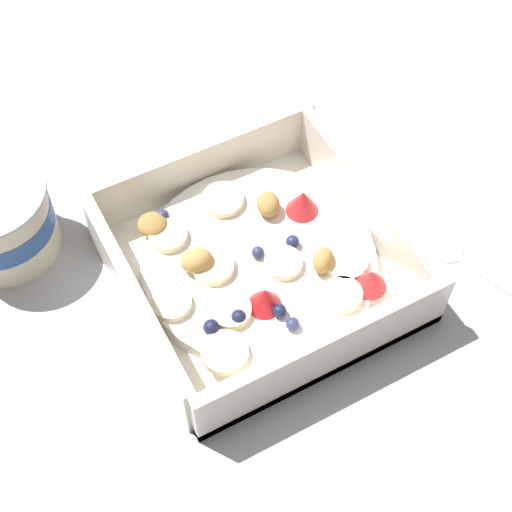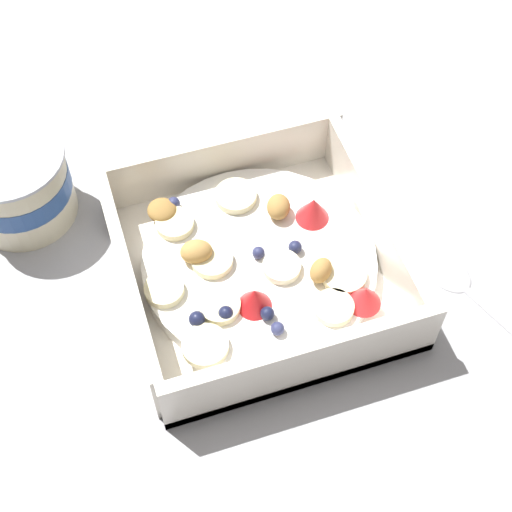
{
  "view_description": "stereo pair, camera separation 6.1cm",
  "coord_description": "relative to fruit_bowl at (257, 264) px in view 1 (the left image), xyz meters",
  "views": [
    {
      "loc": [
        -0.16,
        -0.29,
        0.53
      ],
      "look_at": [
        -0.0,
        0.01,
        0.03
      ],
      "focal_mm": 53.68,
      "sensor_mm": 36.0,
      "label": 1
    },
    {
      "loc": [
        -0.11,
        -0.32,
        0.53
      ],
      "look_at": [
        -0.0,
        0.01,
        0.03
      ],
      "focal_mm": 53.68,
      "sensor_mm": 36.0,
      "label": 2
    }
  ],
  "objects": [
    {
      "name": "spoon",
      "position": [
        0.16,
        -0.07,
        -0.01
      ],
      "size": [
        0.08,
        0.17,
        0.01
      ],
      "color": "silver",
      "rests_on": "ground"
    },
    {
      "name": "ground_plane",
      "position": [
        0.0,
        -0.01,
        -0.02
      ],
      "size": [
        2.4,
        2.4,
        0.0
      ],
      "primitive_type": "plane",
      "color": "#9E9EA3"
    },
    {
      "name": "fruit_bowl",
      "position": [
        0.0,
        0.0,
        0.0
      ],
      "size": [
        0.21,
        0.21,
        0.06
      ],
      "color": "white",
      "rests_on": "ground"
    }
  ]
}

